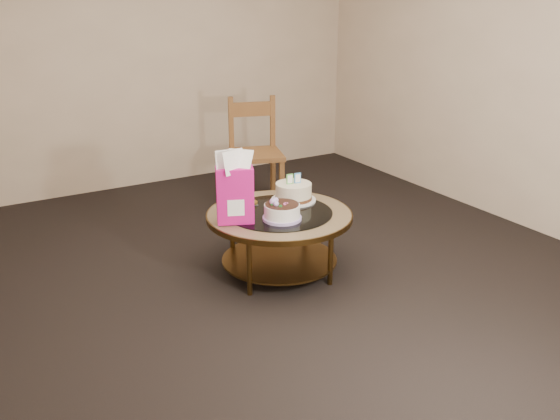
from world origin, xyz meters
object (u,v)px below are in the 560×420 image
coffee_table (279,223)px  decorated_cake (282,212)px  gift_bag (235,187)px  cream_cake (294,192)px  dining_chair (255,152)px

coffee_table → decorated_cake: decorated_cake is taller
decorated_cake → gift_bag: 0.36m
cream_cake → coffee_table: bearing=-136.3°
coffee_table → dining_chair: (0.55, 1.37, 0.12)m
coffee_table → cream_cake: bearing=36.0°
decorated_cake → gift_bag: size_ratio=0.54×
gift_bag → decorated_cake: bearing=-0.6°
decorated_cake → gift_bag: bearing=156.7°
coffee_table → decorated_cake: bearing=-114.1°
coffee_table → cream_cake: (0.21, 0.15, 0.14)m
coffee_table → dining_chair: size_ratio=1.04×
cream_cake → gift_bag: 0.60m
dining_chair → gift_bag: bearing=-104.8°
coffee_table → decorated_cake: (-0.06, -0.13, 0.13)m
coffee_table → gift_bag: gift_bag is taller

